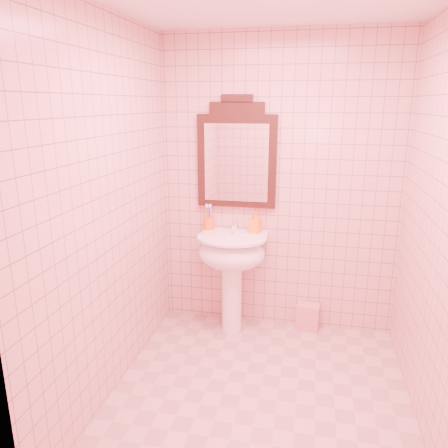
% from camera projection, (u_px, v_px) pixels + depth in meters
% --- Properties ---
extents(floor, '(2.20, 2.20, 0.00)m').
position_uv_depth(floor, '(259.00, 398.00, 2.96)').
color(floor, '#C9A291').
rests_on(floor, ground).
extents(back_wall, '(2.00, 0.02, 2.50)m').
position_uv_depth(back_wall, '(279.00, 187.00, 3.67)').
color(back_wall, '#D2A192').
rests_on(back_wall, floor).
extents(pedestal_sink, '(0.58, 0.58, 0.86)m').
position_uv_depth(pedestal_sink, '(232.00, 259.00, 3.68)').
color(pedestal_sink, white).
rests_on(pedestal_sink, floor).
extents(faucet, '(0.04, 0.16, 0.11)m').
position_uv_depth(faucet, '(235.00, 226.00, 3.74)').
color(faucet, white).
rests_on(faucet, pedestal_sink).
extents(mirror, '(0.67, 0.06, 0.93)m').
position_uv_depth(mirror, '(237.00, 156.00, 3.64)').
color(mirror, black).
rests_on(mirror, back_wall).
extents(toothbrush_cup, '(0.09, 0.09, 0.20)m').
position_uv_depth(toothbrush_cup, '(209.00, 223.00, 3.82)').
color(toothbrush_cup, '#F85B14').
rests_on(toothbrush_cup, pedestal_sink).
extents(soap_dispenser, '(0.11, 0.11, 0.19)m').
position_uv_depth(soap_dispenser, '(256.00, 222.00, 3.71)').
color(soap_dispenser, orange).
rests_on(soap_dispenser, pedestal_sink).
extents(towel, '(0.21, 0.15, 0.24)m').
position_uv_depth(towel, '(308.00, 317.00, 3.84)').
color(towel, tan).
rests_on(towel, floor).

